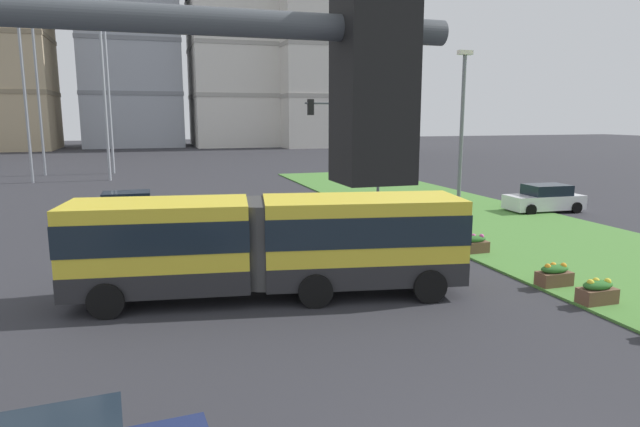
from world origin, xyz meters
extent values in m
cube|color=#4C8438|center=(11.69, 10.00, 0.04)|extent=(10.00, 70.00, 0.08)
cube|color=yellow|center=(1.22, 10.23, 1.73)|extent=(6.35, 3.53, 2.55)
cube|color=#262628|center=(1.22, 10.23, 0.80)|extent=(6.37, 3.55, 0.70)
cube|color=#19232D|center=(1.22, 10.23, 2.15)|extent=(6.40, 3.57, 0.90)
cube|color=yellow|center=(-4.80, 11.22, 1.73)|extent=(5.51, 3.23, 2.55)
cube|color=#262628|center=(-4.80, 11.22, 0.80)|extent=(5.53, 3.26, 0.70)
cube|color=#19232D|center=(-4.80, 11.22, 2.15)|extent=(5.56, 3.28, 0.90)
cylinder|color=#383838|center=(-1.74, 10.76, 1.72)|extent=(2.40, 2.40, 2.45)
cylinder|color=black|center=(3.21, 11.14, 0.50)|extent=(1.03, 0.45, 1.00)
cylinder|color=black|center=(2.76, 8.68, 0.50)|extent=(1.03, 0.45, 1.00)
cylinder|color=black|center=(-0.14, 11.74, 0.50)|extent=(1.03, 0.45, 1.00)
cylinder|color=black|center=(-0.58, 9.28, 0.50)|extent=(1.03, 0.45, 1.00)
cylinder|color=black|center=(-5.91, 12.64, 0.50)|extent=(1.03, 0.42, 1.00)
cylinder|color=black|center=(-6.27, 10.17, 0.50)|extent=(1.03, 0.42, 1.00)
sphere|color=#F9EFC6|center=(4.35, 10.58, 0.80)|extent=(0.24, 0.24, 0.24)
sphere|color=#F9EFC6|center=(4.03, 8.81, 0.80)|extent=(0.24, 0.24, 0.24)
cube|color=slate|center=(-6.00, 24.64, 0.58)|extent=(4.42, 1.85, 0.80)
cube|color=black|center=(-6.15, 24.64, 1.28)|extent=(2.39, 1.71, 0.60)
cylinder|color=black|center=(-4.49, 25.52, 0.32)|extent=(0.64, 0.23, 0.64)
cylinder|color=black|center=(-4.51, 23.72, 0.32)|extent=(0.64, 0.23, 0.64)
cylinder|color=black|center=(-7.49, 25.55, 0.32)|extent=(0.64, 0.23, 0.64)
cylinder|color=black|center=(-7.51, 23.75, 0.32)|extent=(0.64, 0.23, 0.64)
cube|color=silver|center=(16.69, 20.61, 0.58)|extent=(4.48, 1.99, 0.80)
cube|color=black|center=(16.84, 20.60, 1.28)|extent=(2.45, 1.78, 0.60)
cylinder|color=black|center=(15.15, 19.77, 0.32)|extent=(0.65, 0.25, 0.64)
cylinder|color=black|center=(15.23, 21.57, 0.32)|extent=(0.65, 0.25, 0.64)
cylinder|color=black|center=(18.15, 19.64, 0.32)|extent=(0.65, 0.25, 0.64)
cylinder|color=black|center=(18.23, 21.44, 0.32)|extent=(0.65, 0.25, 0.64)
cube|color=brown|center=(7.29, 6.97, 0.30)|extent=(1.10, 0.56, 0.44)
ellipsoid|color=#2D6B28|center=(7.29, 6.97, 0.62)|extent=(0.99, 0.50, 0.28)
sphere|color=yellow|center=(7.01, 6.97, 0.72)|extent=(0.20, 0.20, 0.20)
sphere|color=yellow|center=(7.29, 7.05, 0.72)|extent=(0.20, 0.20, 0.20)
sphere|color=yellow|center=(7.57, 6.91, 0.72)|extent=(0.20, 0.20, 0.20)
cube|color=brown|center=(7.29, 8.74, 0.30)|extent=(1.10, 0.56, 0.44)
ellipsoid|color=#2D6B28|center=(7.29, 8.74, 0.62)|extent=(0.99, 0.50, 0.28)
sphere|color=orange|center=(7.01, 8.74, 0.72)|extent=(0.20, 0.20, 0.20)
sphere|color=orange|center=(7.29, 8.82, 0.72)|extent=(0.20, 0.20, 0.20)
sphere|color=orange|center=(7.57, 8.68, 0.72)|extent=(0.20, 0.20, 0.20)
cube|color=brown|center=(7.29, 13.27, 0.30)|extent=(1.10, 0.56, 0.44)
ellipsoid|color=#2D6B28|center=(7.29, 13.27, 0.62)|extent=(0.99, 0.50, 0.28)
sphere|color=#D14C99|center=(7.01, 13.27, 0.72)|extent=(0.20, 0.20, 0.20)
sphere|color=#D14C99|center=(7.29, 13.35, 0.72)|extent=(0.20, 0.20, 0.20)
sphere|color=#D14C99|center=(7.57, 13.21, 0.72)|extent=(0.20, 0.20, 0.20)
cube|color=black|center=(-4.11, -3.00, 5.58)|extent=(0.28, 0.28, 0.80)
sphere|color=red|center=(-4.11, -3.00, 5.83)|extent=(0.16, 0.16, 0.16)
sphere|color=yellow|center=(-4.11, -3.00, 5.57)|extent=(0.16, 0.16, 0.16)
sphere|color=green|center=(-4.11, -3.00, 5.31)|extent=(0.16, 0.16, 0.16)
cylinder|color=#474C51|center=(6.89, 22.00, 3.15)|extent=(0.16, 0.16, 6.30)
cylinder|color=#474C51|center=(4.83, 22.00, 6.10)|extent=(4.11, 0.10, 0.10)
cube|color=black|center=(3.07, 22.00, 5.90)|extent=(0.28, 0.28, 0.80)
sphere|color=red|center=(3.07, 22.00, 6.15)|extent=(0.16, 0.16, 0.16)
sphere|color=yellow|center=(3.07, 22.00, 5.89)|extent=(0.16, 0.16, 0.16)
sphere|color=green|center=(3.07, 22.00, 5.63)|extent=(0.16, 0.16, 0.16)
cylinder|color=slate|center=(9.19, 17.61, 4.11)|extent=(0.18, 0.18, 8.23)
cube|color=white|center=(9.19, 17.61, 8.33)|extent=(0.70, 0.28, 0.20)
cube|color=gray|center=(-6.97, 102.46, 9.32)|extent=(17.06, 17.51, 0.70)
cube|color=gray|center=(-6.97, 102.46, 18.28)|extent=(17.06, 17.51, 0.70)
cube|color=silver|center=(10.54, 98.86, 26.14)|extent=(14.39, 18.03, 52.28)
cube|color=#A4A099|center=(10.54, 98.86, 9.06)|extent=(14.59, 18.23, 0.70)
cube|color=#A4A099|center=(10.54, 98.86, 17.78)|extent=(14.59, 18.23, 0.70)
cube|color=silver|center=(24.85, 90.97, 21.37)|extent=(14.20, 14.02, 42.73)
cube|color=#A4A099|center=(24.85, 90.97, 8.90)|extent=(14.40, 14.22, 0.70)
cube|color=#A4A099|center=(24.85, 90.97, 17.44)|extent=(14.40, 14.22, 0.70)
cylinder|color=gray|center=(-8.19, 50.95, 15.50)|extent=(0.24, 0.24, 31.00)
cylinder|color=gray|center=(-14.19, 50.95, 15.50)|extent=(0.24, 0.24, 31.00)
camera|label=1|loc=(-4.97, -5.05, 5.44)|focal=30.54mm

